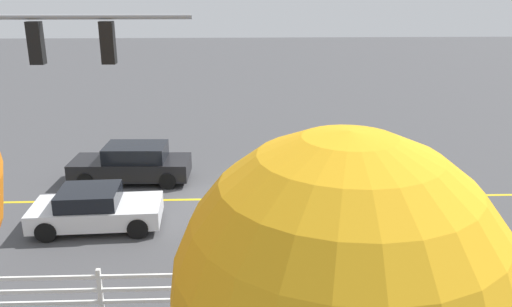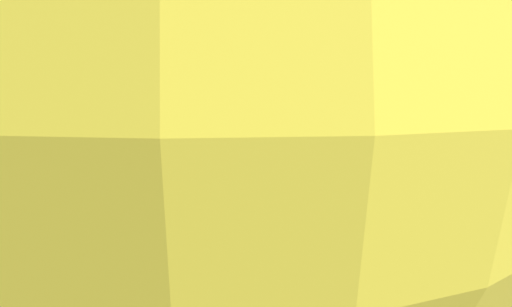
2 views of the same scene
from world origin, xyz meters
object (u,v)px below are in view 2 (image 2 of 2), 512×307
at_px(car_2, 273,194).
at_px(tree_0, 228,108).
at_px(car_3, 206,171).
at_px(car_0, 364,191).
at_px(car_1, 274,165).

relative_size(car_2, tree_0, 0.56).
height_order(car_2, car_3, car_2).
height_order(car_0, car_1, car_1).
distance_m(car_1, tree_0, 21.34).
bearing_deg(car_2, car_0, 65.28).
bearing_deg(car_2, car_1, 145.61).
xyz_separation_m(car_0, tree_0, (-10.24, 11.33, 4.20)).
distance_m(car_0, car_2, 4.01).
bearing_deg(car_1, car_0, -177.75).
relative_size(car_0, car_2, 1.10).
relative_size(car_0, car_1, 1.00).
relative_size(car_3, tree_0, 0.55).
xyz_separation_m(car_2, car_3, (6.28, 0.42, -0.03)).
xyz_separation_m(car_2, tree_0, (-11.76, 7.62, 4.19)).
xyz_separation_m(car_3, tree_0, (-18.04, 7.20, 4.23)).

